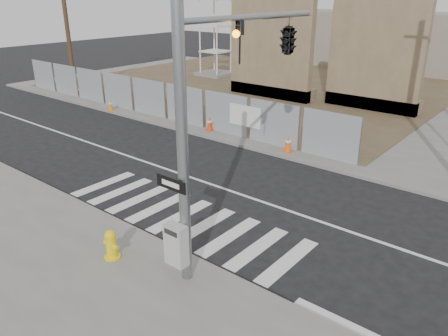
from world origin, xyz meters
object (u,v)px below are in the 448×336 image
Objects in this scene: traffic_cone_b at (111,105)px; traffic_cone_d at (288,144)px; traffic_cone_c at (210,124)px; fire_hydrant at (111,244)px; traffic_cone_a at (81,91)px; signal_pole at (257,72)px.

traffic_cone_d reaches higher than traffic_cone_b.
fire_hydrant is at bearing -61.82° from traffic_cone_c.
traffic_cone_b is 7.26m from traffic_cone_c.
traffic_cone_a is 4.59m from traffic_cone_b.
signal_pole is at bearing -42.13° from traffic_cone_c.
signal_pole is 5.85m from fire_hydrant.
traffic_cone_b is at bearing -177.95° from traffic_cone_d.
traffic_cone_a is 1.25× the size of traffic_cone_b.
signal_pole is 8.47m from traffic_cone_d.
fire_hydrant reaches higher than traffic_cone_b.
traffic_cone_a is (-17.24, 10.66, -0.02)m from fire_hydrant.
fire_hydrant is 1.04× the size of traffic_cone_a.
traffic_cone_b is (-14.87, 6.27, -4.35)m from signal_pole.
traffic_cone_b is (-12.76, 9.67, -0.10)m from fire_hydrant.
traffic_cone_b is 12.00m from traffic_cone_d.
fire_hydrant reaches higher than traffic_cone_a.
traffic_cone_a is at bearing 178.05° from traffic_cone_d.
traffic_cone_c is at bearing 177.33° from traffic_cone_d.
fire_hydrant is at bearing -85.65° from traffic_cone_d.
signal_pole is at bearing -66.68° from traffic_cone_d.
fire_hydrant is at bearing -121.91° from signal_pole.
traffic_cone_b is at bearing 157.16° from signal_pole.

